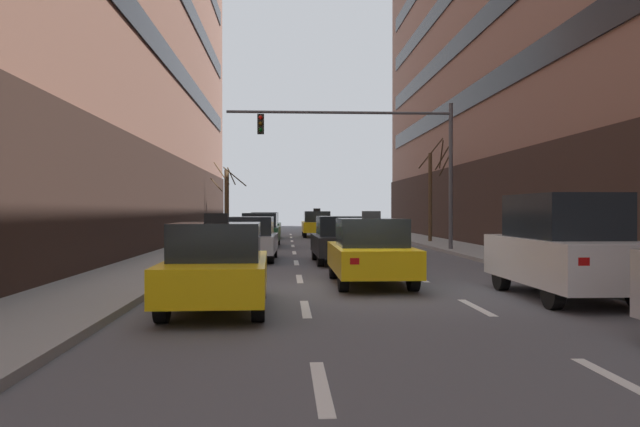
% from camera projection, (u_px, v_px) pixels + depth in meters
% --- Properties ---
extents(ground_plane, '(120.00, 120.00, 0.00)m').
position_uv_depth(ground_plane, '(370.00, 288.00, 14.45)').
color(ground_plane, '#515156').
extents(sidewalk_left, '(2.69, 80.00, 0.14)m').
position_uv_depth(sidewalk_left, '(103.00, 287.00, 14.12)').
color(sidewalk_left, gray).
rests_on(sidewalk_left, ground).
extents(sidewalk_right, '(2.69, 80.00, 0.14)m').
position_uv_depth(sidewalk_right, '(624.00, 283.00, 14.79)').
color(sidewalk_right, gray).
rests_on(sidewalk_right, ground).
extents(lane_stripe_l1_s2, '(0.16, 2.00, 0.01)m').
position_uv_depth(lane_stripe_l1_s2, '(321.00, 386.00, 6.38)').
color(lane_stripe_l1_s2, silver).
rests_on(lane_stripe_l1_s2, ground).
extents(lane_stripe_l1_s3, '(0.16, 2.00, 0.01)m').
position_uv_depth(lane_stripe_l1_s3, '(306.00, 309.00, 11.37)').
color(lane_stripe_l1_s3, silver).
rests_on(lane_stripe_l1_s3, ground).
extents(lane_stripe_l1_s4, '(0.16, 2.00, 0.01)m').
position_uv_depth(lane_stripe_l1_s4, '(299.00, 279.00, 16.36)').
color(lane_stripe_l1_s4, silver).
rests_on(lane_stripe_l1_s4, ground).
extents(lane_stripe_l1_s5, '(0.16, 2.00, 0.01)m').
position_uv_depth(lane_stripe_l1_s5, '(296.00, 263.00, 21.36)').
color(lane_stripe_l1_s5, silver).
rests_on(lane_stripe_l1_s5, ground).
extents(lane_stripe_l1_s6, '(0.16, 2.00, 0.01)m').
position_uv_depth(lane_stripe_l1_s6, '(294.00, 253.00, 26.35)').
color(lane_stripe_l1_s6, silver).
rests_on(lane_stripe_l1_s6, ground).
extents(lane_stripe_l1_s7, '(0.16, 2.00, 0.01)m').
position_uv_depth(lane_stripe_l1_s7, '(293.00, 246.00, 31.34)').
color(lane_stripe_l1_s7, silver).
rests_on(lane_stripe_l1_s7, ground).
extents(lane_stripe_l1_s8, '(0.16, 2.00, 0.01)m').
position_uv_depth(lane_stripe_l1_s8, '(292.00, 241.00, 36.33)').
color(lane_stripe_l1_s8, silver).
rests_on(lane_stripe_l1_s8, ground).
extents(lane_stripe_l1_s9, '(0.16, 2.00, 0.01)m').
position_uv_depth(lane_stripe_l1_s9, '(291.00, 237.00, 41.32)').
color(lane_stripe_l1_s9, silver).
rests_on(lane_stripe_l1_s9, ground).
extents(lane_stripe_l1_s10, '(0.16, 2.00, 0.01)m').
position_uv_depth(lane_stripe_l1_s10, '(291.00, 234.00, 46.32)').
color(lane_stripe_l1_s10, silver).
rests_on(lane_stripe_l1_s10, ground).
extents(lane_stripe_l2_s2, '(0.16, 2.00, 0.01)m').
position_uv_depth(lane_stripe_l2_s2, '(621.00, 381.00, 6.55)').
color(lane_stripe_l2_s2, silver).
rests_on(lane_stripe_l2_s2, ground).
extents(lane_stripe_l2_s3, '(0.16, 2.00, 0.01)m').
position_uv_depth(lane_stripe_l2_s3, '(476.00, 307.00, 11.55)').
color(lane_stripe_l2_s3, silver).
rests_on(lane_stripe_l2_s3, ground).
extents(lane_stripe_l2_s4, '(0.16, 2.00, 0.01)m').
position_uv_depth(lane_stripe_l2_s4, '(419.00, 278.00, 16.54)').
color(lane_stripe_l2_s4, silver).
rests_on(lane_stripe_l2_s4, ground).
extents(lane_stripe_l2_s5, '(0.16, 2.00, 0.01)m').
position_uv_depth(lane_stripe_l2_s5, '(388.00, 262.00, 21.53)').
color(lane_stripe_l2_s5, silver).
rests_on(lane_stripe_l2_s5, ground).
extents(lane_stripe_l2_s6, '(0.16, 2.00, 0.01)m').
position_uv_depth(lane_stripe_l2_s6, '(369.00, 252.00, 26.52)').
color(lane_stripe_l2_s6, silver).
rests_on(lane_stripe_l2_s6, ground).
extents(lane_stripe_l2_s7, '(0.16, 2.00, 0.01)m').
position_uv_depth(lane_stripe_l2_s7, '(356.00, 246.00, 31.52)').
color(lane_stripe_l2_s7, silver).
rests_on(lane_stripe_l2_s7, ground).
extents(lane_stripe_l2_s8, '(0.16, 2.00, 0.01)m').
position_uv_depth(lane_stripe_l2_s8, '(346.00, 241.00, 36.51)').
color(lane_stripe_l2_s8, silver).
rests_on(lane_stripe_l2_s8, ground).
extents(lane_stripe_l2_s9, '(0.16, 2.00, 0.01)m').
position_uv_depth(lane_stripe_l2_s9, '(339.00, 237.00, 41.50)').
color(lane_stripe_l2_s9, silver).
rests_on(lane_stripe_l2_s9, ground).
extents(lane_stripe_l2_s10, '(0.16, 2.00, 0.01)m').
position_uv_depth(lane_stripe_l2_s10, '(333.00, 234.00, 46.49)').
color(lane_stripe_l2_s10, silver).
rests_on(lane_stripe_l2_s10, ground).
extents(car_driving_0, '(1.88, 4.32, 1.61)m').
position_uv_depth(car_driving_0, '(340.00, 240.00, 21.22)').
color(car_driving_0, black).
rests_on(car_driving_0, ground).
extents(car_driving_1, '(1.97, 4.51, 1.68)m').
position_uv_depth(car_driving_1, '(265.00, 226.00, 39.40)').
color(car_driving_1, black).
rests_on(car_driving_1, ground).
extents(car_driving_2, '(1.86, 4.25, 1.58)m').
position_uv_depth(car_driving_2, '(251.00, 239.00, 22.22)').
color(car_driving_2, black).
rests_on(car_driving_2, ground).
extents(taxi_driving_3, '(1.96, 4.65, 1.93)m').
position_uv_depth(taxi_driving_3, '(317.00, 224.00, 41.92)').
color(taxi_driving_3, black).
rests_on(taxi_driving_3, ground).
extents(car_driving_4, '(1.96, 4.50, 1.67)m').
position_uv_depth(car_driving_4, '(260.00, 230.00, 30.60)').
color(car_driving_4, black).
rests_on(car_driving_4, ground).
extents(taxi_driving_5, '(1.82, 4.31, 1.79)m').
position_uv_depth(taxi_driving_5, '(370.00, 252.00, 15.08)').
color(taxi_driving_5, black).
rests_on(taxi_driving_5, ground).
extents(taxi_driving_6, '(1.86, 4.27, 1.76)m').
position_uv_depth(taxi_driving_6, '(217.00, 267.00, 11.26)').
color(taxi_driving_6, black).
rests_on(taxi_driving_6, ground).
extents(car_parked_1, '(1.85, 4.43, 2.15)m').
position_uv_depth(car_parked_1, '(563.00, 247.00, 12.71)').
color(car_parked_1, black).
rests_on(car_parked_1, ground).
extents(traffic_signal_0, '(9.72, 0.35, 6.29)m').
position_uv_depth(traffic_signal_0, '(381.00, 146.00, 26.61)').
color(traffic_signal_0, '#4C4C51').
rests_on(traffic_signal_0, sidewalk_right).
extents(street_tree_0, '(1.49, 1.79, 5.64)m').
position_uv_depth(street_tree_0, '(432.00, 190.00, 33.56)').
color(street_tree_0, '#4C3823').
rests_on(street_tree_0, sidewalk_right).
extents(street_tree_1, '(2.42, 1.55, 4.84)m').
position_uv_depth(street_tree_1, '(227.00, 201.00, 40.91)').
color(street_tree_1, '#4C3823').
rests_on(street_tree_1, sidewalk_left).
extents(pedestrian_1, '(0.40, 0.40, 1.54)m').
position_uv_depth(pedestrian_1, '(530.00, 232.00, 22.48)').
color(pedestrian_1, '#383D59').
rests_on(pedestrian_1, sidewalk_right).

